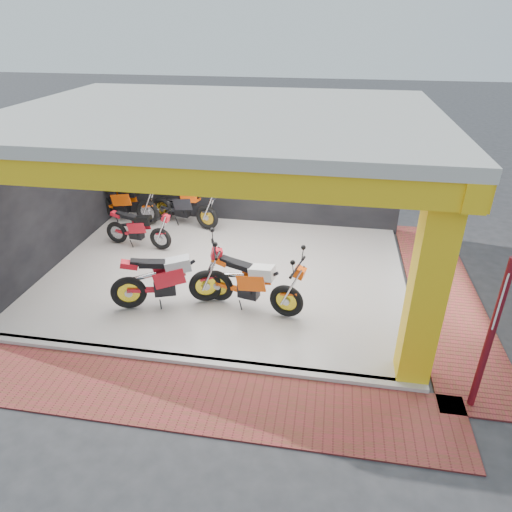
# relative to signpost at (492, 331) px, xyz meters

# --- Properties ---
(ground) EXTENTS (80.00, 80.00, 0.00)m
(ground) POSITION_rel_signpost_xyz_m (-4.60, 1.22, -1.40)
(ground) COLOR #2D2D30
(ground) RESTS_ON ground
(showroom_floor) EXTENTS (8.00, 6.00, 0.10)m
(showroom_floor) POSITION_rel_signpost_xyz_m (-4.60, 3.22, -1.35)
(showroom_floor) COLOR silver
(showroom_floor) RESTS_ON ground
(showroom_ceiling) EXTENTS (8.40, 6.40, 0.20)m
(showroom_ceiling) POSITION_rel_signpost_xyz_m (-4.60, 3.22, 2.20)
(showroom_ceiling) COLOR beige
(showroom_ceiling) RESTS_ON corner_column
(back_wall) EXTENTS (8.20, 0.20, 3.50)m
(back_wall) POSITION_rel_signpost_xyz_m (-4.60, 6.32, 0.35)
(back_wall) COLOR black
(back_wall) RESTS_ON ground
(left_wall) EXTENTS (0.20, 6.20, 3.50)m
(left_wall) POSITION_rel_signpost_xyz_m (-8.70, 3.22, 0.35)
(left_wall) COLOR black
(left_wall) RESTS_ON ground
(corner_column) EXTENTS (0.50, 0.50, 3.50)m
(corner_column) POSITION_rel_signpost_xyz_m (-0.85, 0.47, 0.35)
(corner_column) COLOR yellow
(corner_column) RESTS_ON ground
(header_beam_front) EXTENTS (8.40, 0.30, 0.40)m
(header_beam_front) POSITION_rel_signpost_xyz_m (-4.60, 0.22, 1.90)
(header_beam_front) COLOR yellow
(header_beam_front) RESTS_ON corner_column
(header_beam_right) EXTENTS (0.30, 6.40, 0.40)m
(header_beam_right) POSITION_rel_signpost_xyz_m (-0.60, 3.22, 1.90)
(header_beam_right) COLOR yellow
(header_beam_right) RESTS_ON corner_column
(floor_kerb) EXTENTS (8.00, 0.20, 0.10)m
(floor_kerb) POSITION_rel_signpost_xyz_m (-4.60, 0.20, -1.35)
(floor_kerb) COLOR silver
(floor_kerb) RESTS_ON ground
(paver_front) EXTENTS (9.00, 1.40, 0.03)m
(paver_front) POSITION_rel_signpost_xyz_m (-4.60, -0.58, -1.39)
(paver_front) COLOR maroon
(paver_front) RESTS_ON ground
(paver_right) EXTENTS (1.40, 7.00, 0.03)m
(paver_right) POSITION_rel_signpost_xyz_m (0.20, 3.22, -1.39)
(paver_right) COLOR maroon
(paver_right) RESTS_ON ground
(signpost) EXTENTS (0.17, 0.33, 2.56)m
(signpost) POSITION_rel_signpost_xyz_m (0.00, 0.00, 0.00)
(signpost) COLOR maroon
(signpost) RESTS_ON ground
(moto_hero) EXTENTS (2.39, 1.32, 1.38)m
(moto_hero) POSITION_rel_signpost_xyz_m (-3.04, 1.69, -0.61)
(moto_hero) COLOR #FC530A
(moto_hero) RESTS_ON showroom_floor
(moto_row_a) EXTENTS (2.50, 1.60, 1.43)m
(moto_row_a) POSITION_rel_signpost_xyz_m (-4.69, 1.95, -0.59)
(moto_row_a) COLOR red
(moto_row_a) RESTS_ON showroom_floor
(moto_row_b) EXTENTS (1.99, 0.96, 1.17)m
(moto_row_b) POSITION_rel_signpost_xyz_m (-6.43, 4.03, -0.72)
(moto_row_b) COLOR red
(moto_row_b) RESTS_ON showroom_floor
(moto_row_c) EXTENTS (2.40, 1.43, 1.38)m
(moto_row_c) POSITION_rel_signpost_xyz_m (-5.60, 5.41, -0.61)
(moto_row_c) COLOR black
(moto_row_c) RESTS_ON showroom_floor
(moto_row_d) EXTENTS (2.48, 1.24, 1.45)m
(moto_row_d) POSITION_rel_signpost_xyz_m (-7.32, 5.45, -0.58)
(moto_row_d) COLOR #F1500A
(moto_row_d) RESTS_ON showroom_floor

